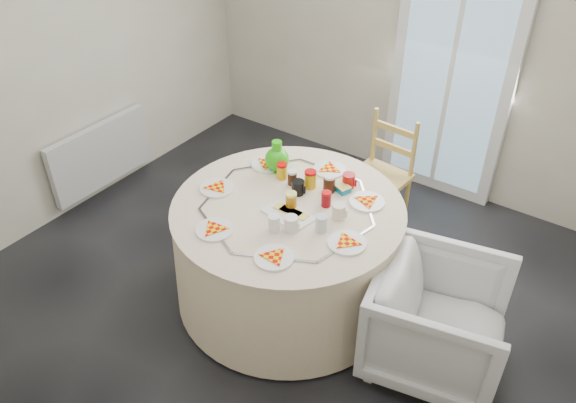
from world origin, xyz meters
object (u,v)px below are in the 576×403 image
Objects in this scene: radiator at (101,155)px; armchair at (439,317)px; table at (288,252)px; green_pitcher at (277,157)px; wooden_chair at (379,176)px.

radiator is 3.11m from armchair.
green_pitcher reaches higher than table.
wooden_chair is 4.29× the size of green_pitcher.
green_pitcher reaches higher than wooden_chair.
wooden_chair is 0.96m from green_pitcher.
green_pitcher reaches higher than armchair.
radiator is 2.36m from wooden_chair.
green_pitcher is (-1.38, 0.28, 0.48)m from armchair.
green_pitcher is (1.73, 0.19, 0.49)m from radiator.
armchair is 3.59× the size of green_pitcher.
armchair is at bearing -1.68° from radiator.
table is 1.64× the size of wooden_chair.
green_pitcher is at bearing -114.37° from wooden_chair.
radiator is 1.07× the size of wooden_chair.
radiator is at bearing -150.93° from wooden_chair.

